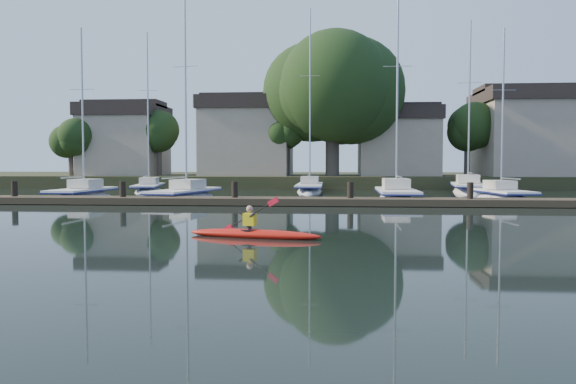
# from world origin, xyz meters

# --- Properties ---
(ground) EXTENTS (160.00, 160.00, 0.00)m
(ground) POSITION_xyz_m (0.00, 0.00, 0.00)
(ground) COLOR black
(ground) RESTS_ON ground
(kayak) EXTENTS (4.11, 1.42, 1.31)m
(kayak) POSITION_xyz_m (-0.18, 1.33, 0.16)
(kayak) COLOR red
(kayak) RESTS_ON ground
(dock) EXTENTS (34.00, 2.00, 1.80)m
(dock) POSITION_xyz_m (0.00, 14.00, 0.20)
(dock) COLOR #443B27
(dock) RESTS_ON ground
(sailboat_0) EXTENTS (2.30, 7.42, 11.66)m
(sailboat_0) POSITION_xyz_m (-13.22, 18.34, -0.19)
(sailboat_0) COLOR white
(sailboat_0) RESTS_ON ground
(sailboat_1) EXTENTS (3.52, 8.60, 13.67)m
(sailboat_1) POSITION_xyz_m (-6.74, 18.04, -0.19)
(sailboat_1) COLOR white
(sailboat_1) RESTS_ON ground
(sailboat_3) EXTENTS (2.34, 8.41, 13.51)m
(sailboat_3) POSITION_xyz_m (5.80, 18.16, -0.20)
(sailboat_3) COLOR white
(sailboat_3) RESTS_ON ground
(sailboat_4) EXTENTS (2.84, 6.84, 11.29)m
(sailboat_4) POSITION_xyz_m (12.07, 19.10, -0.18)
(sailboat_4) COLOR white
(sailboat_4) RESTS_ON ground
(sailboat_5) EXTENTS (3.33, 8.17, 13.18)m
(sailboat_5) POSITION_xyz_m (-11.93, 26.80, -0.16)
(sailboat_5) COLOR white
(sailboat_5) RESTS_ON ground
(sailboat_6) EXTENTS (2.04, 9.45, 15.00)m
(sailboat_6) POSITION_xyz_m (0.31, 27.68, -0.17)
(sailboat_6) COLOR white
(sailboat_6) RESTS_ON ground
(sailboat_7) EXTENTS (3.49, 8.90, 13.97)m
(sailboat_7) POSITION_xyz_m (11.99, 27.27, -0.21)
(sailboat_7) COLOR white
(sailboat_7) RESTS_ON ground
(shore) EXTENTS (90.00, 25.25, 12.75)m
(shore) POSITION_xyz_m (1.61, 40.29, 3.23)
(shore) COLOR #283319
(shore) RESTS_ON ground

